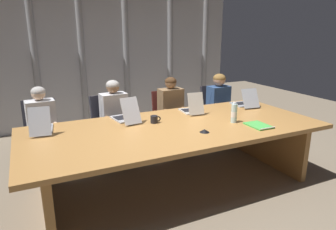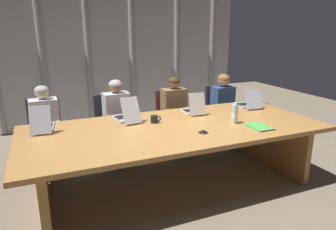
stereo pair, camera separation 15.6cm
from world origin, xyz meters
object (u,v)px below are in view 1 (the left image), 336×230
Objects in this scene: office_chair_left_end at (43,145)px; water_bottle_primary at (234,113)px; office_chair_left_mid at (111,135)px; office_chair_right_mid at (217,120)px; conference_mic_left_side at (205,131)px; person_right_mid at (222,104)px; person_left_end at (43,127)px; laptop_left_mid at (125,116)px; laptop_center at (191,109)px; spiral_notepad at (259,126)px; person_left_mid at (116,117)px; coffee_mug_near at (154,119)px; office_chair_center at (169,127)px; person_center at (173,111)px; laptop_left_end at (42,127)px; laptop_right_mid at (244,102)px.

office_chair_left_end is 3.71× the size of water_bottle_primary.
office_chair_left_mid is 1.88m from office_chair_right_mid.
water_bottle_primary is 0.55m from conference_mic_left_side.
conference_mic_left_side is (-1.18, -1.35, 0.12)m from person_right_mid.
laptop_left_mid is at bearing 54.55° from person_left_end.
laptop_center is 0.95m from spiral_notepad.
conference_mic_left_side is (0.65, -0.79, -0.04)m from laptop_left_mid.
person_left_mid is at bearing 10.78° from office_chair_left_mid.
coffee_mug_near is at bearing -135.87° from laptop_left_mid.
office_chair_center is 0.96m from person_right_mid.
person_center is (0.94, 0.56, -0.18)m from laptop_left_mid.
laptop_left_end reaches higher than office_chair_left_mid.
office_chair_left_mid is at bearing -100.73° from person_center.
person_left_end is at bearing 84.63° from laptop_right_mid.
office_chair_left_end is at bearing -96.70° from person_right_mid.
office_chair_right_mid is at bearing 81.55° from office_chair_left_mid.
person_left_mid is (0.04, 0.56, -0.17)m from laptop_left_mid.
person_right_mid is 1.80m from conference_mic_left_side.
office_chair_left_end is 3.01× the size of spiral_notepad.
person_left_mid reaches higher than water_bottle_primary.
laptop_right_mid is 0.88m from office_chair_right_mid.
laptop_left_end is 0.51× the size of office_chair_left_mid.
laptop_center is (0.92, -0.03, -0.00)m from laptop_left_mid.
office_chair_center is at bearing -62.36° from laptop_left_end.
laptop_center is at bearing 117.28° from spiral_notepad.
person_center is 4.57× the size of water_bottle_primary.
laptop_left_end is 1.28m from office_chair_left_mid.
water_bottle_primary is at bearing -125.55° from laptop_left_mid.
water_bottle_primary is at bearing 32.74° from office_chair_left_mid.
office_chair_left_mid is 1.87m from water_bottle_primary.
office_chair_center is 1.89m from person_left_end.
office_chair_left_end is at bearing -103.90° from person_left_mid.
person_left_mid reaches higher than spiral_notepad.
laptop_right_mid is at bearing 33.10° from conference_mic_left_side.
conference_mic_left_side is (-0.27, -0.76, -0.04)m from laptop_center.
laptop_center is (1.88, -0.03, -0.00)m from laptop_left_end.
laptop_left_mid reaches higher than office_chair_right_mid.
laptop_left_mid reaches higher than laptop_left_end.
laptop_left_end is 2.78m from laptop_right_mid.
laptop_left_end is 0.52× the size of office_chair_center.
person_center is 1.23m from water_bottle_primary.
spiral_notepad is at bearing -103.96° from laptop_left_end.
laptop_center is 0.65m from water_bottle_primary.
person_left_end reaches higher than person_right_mid.
laptop_center is at bearing -98.98° from laptop_left_mid.
laptop_left_end reaches higher than spiral_notepad.
office_chair_left_mid is 0.79× the size of person_left_mid.
person_center is at bearing 50.62° from coffee_mug_near.
office_chair_right_mid is 2.81m from person_left_end.
laptop_right_mid is at bearing -6.31° from office_chair_right_mid.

